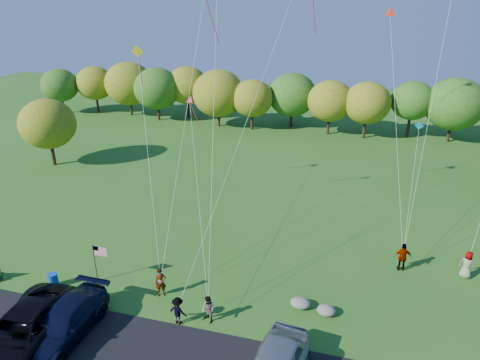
# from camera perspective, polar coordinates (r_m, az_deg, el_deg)

# --- Properties ---
(ground) EXTENTS (140.00, 140.00, 0.00)m
(ground) POSITION_cam_1_polar(r_m,az_deg,el_deg) (25.05, -7.42, -17.18)
(ground) COLOR #255E1A
(ground) RESTS_ON ground
(treeline) EXTENTS (75.63, 27.73, 8.21)m
(treeline) POSITION_cam_1_polar(r_m,az_deg,el_deg) (54.77, 8.58, 10.67)
(treeline) COLOR #362113
(treeline) RESTS_ON ground
(minivan_dark) EXTENTS (3.71, 7.13, 1.92)m
(minivan_dark) POSITION_cam_1_polar(r_m,az_deg,el_deg) (24.73, -26.99, -17.52)
(minivan_dark) COLOR black
(minivan_dark) RESTS_ON asphalt_lane
(minivan_navy) EXTENTS (2.46, 5.89, 1.70)m
(minivan_navy) POSITION_cam_1_polar(r_m,az_deg,el_deg) (24.57, -22.50, -17.24)
(minivan_navy) COLOR black
(minivan_navy) RESTS_ON asphalt_lane
(flyer_a) EXTENTS (0.78, 0.69, 1.79)m
(flyer_a) POSITION_cam_1_polar(r_m,az_deg,el_deg) (25.95, -10.54, -13.29)
(flyer_a) COLOR #4C4C59
(flyer_a) RESTS_ON ground
(flyer_b) EXTENTS (0.98, 0.94, 1.59)m
(flyer_b) POSITION_cam_1_polar(r_m,az_deg,el_deg) (23.90, -4.25, -16.84)
(flyer_b) COLOR #4C4C59
(flyer_b) RESTS_ON ground
(flyer_c) EXTENTS (1.12, 0.76, 1.61)m
(flyer_c) POSITION_cam_1_polar(r_m,az_deg,el_deg) (23.98, -8.28, -16.87)
(flyer_c) COLOR #4C4C59
(flyer_c) RESTS_ON ground
(flyer_d) EXTENTS (1.18, 0.62, 1.92)m
(flyer_d) POSITION_cam_1_polar(r_m,az_deg,el_deg) (29.48, 20.88, -9.58)
(flyer_d) COLOR #4C4C59
(flyer_d) RESTS_ON ground
(flyer_e) EXTENTS (1.03, 0.85, 1.81)m
(flyer_e) POSITION_cam_1_polar(r_m,az_deg,el_deg) (30.45, 28.03, -9.94)
(flyer_e) COLOR #4C4C59
(flyer_e) RESTS_ON ground
(trash_barrel) EXTENTS (0.58, 0.58, 0.87)m
(trash_barrel) POSITION_cam_1_polar(r_m,az_deg,el_deg) (28.81, -23.64, -12.13)
(trash_barrel) COLOR #0B3EAF
(trash_barrel) RESTS_ON ground
(flag_assembly) EXTENTS (0.94, 0.61, 2.54)m
(flag_assembly) POSITION_cam_1_polar(r_m,az_deg,el_deg) (27.41, -18.42, -9.48)
(flag_assembly) COLOR black
(flag_assembly) RESTS_ON ground
(boulder_near) EXTENTS (1.14, 0.89, 0.57)m
(boulder_near) POSITION_cam_1_polar(r_m,az_deg,el_deg) (25.29, 8.06, -15.94)
(boulder_near) COLOR gray
(boulder_near) RESTS_ON ground
(boulder_far) EXTENTS (1.03, 0.86, 0.54)m
(boulder_far) POSITION_cam_1_polar(r_m,az_deg,el_deg) (25.07, 11.44, -16.67)
(boulder_far) COLOR gray
(boulder_far) RESTS_ON ground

